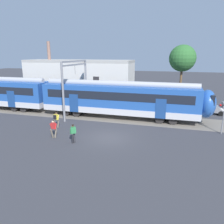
# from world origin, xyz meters

# --- Properties ---
(ground_plane) EXTENTS (160.00, 160.00, 0.00)m
(ground_plane) POSITION_xyz_m (0.00, 0.00, 0.00)
(ground_plane) COLOR #38383D
(track_bed) EXTENTS (80.00, 4.40, 0.01)m
(track_bed) POSITION_xyz_m (-11.78, 6.53, 0.01)
(track_bed) COLOR slate
(track_bed) RESTS_ON ground
(commuter_train) EXTENTS (38.05, 3.07, 4.73)m
(commuter_train) POSITION_xyz_m (-9.29, 6.52, 2.25)
(commuter_train) COLOR silver
(commuter_train) RESTS_ON ground
(pedestrian_yellow) EXTENTS (0.60, 0.61, 1.67)m
(pedestrian_yellow) POSITION_xyz_m (-5.89, 1.19, 0.99)
(pedestrian_yellow) COLOR #6B6051
(pedestrian_yellow) RESTS_ON ground
(pedestrian_red) EXTENTS (0.61, 0.61, 1.67)m
(pedestrian_red) POSITION_xyz_m (-4.68, -1.34, 0.99)
(pedestrian_red) COLOR #6B6051
(pedestrian_red) RESTS_ON ground
(pedestrian_green) EXTENTS (0.49, 0.71, 1.67)m
(pedestrian_green) POSITION_xyz_m (-2.50, -1.93, 0.96)
(pedestrian_green) COLOR #28282D
(pedestrian_green) RESTS_ON ground
(catenary_gantry) EXTENTS (0.24, 6.64, 6.53)m
(catenary_gantry) POSITION_xyz_m (-6.11, 6.53, 4.31)
(catenary_gantry) COLOR gray
(catenary_gantry) RESTS_ON ground
(crossing_signal) EXTENTS (0.96, 0.22, 3.00)m
(crossing_signal) POSITION_xyz_m (9.93, 3.89, 2.01)
(crossing_signal) COLOR gray
(crossing_signal) RESTS_ON ground
(background_building) EXTENTS (16.77, 5.00, 9.20)m
(background_building) POSITION_xyz_m (-9.13, 14.18, 3.21)
(background_building) COLOR beige
(background_building) RESTS_ON ground
(street_tree_right) EXTENTS (3.67, 3.67, 8.54)m
(street_tree_right) POSITION_xyz_m (6.20, 15.06, 6.66)
(street_tree_right) COLOR brown
(street_tree_right) RESTS_ON ground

